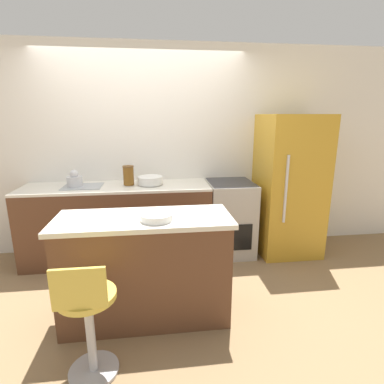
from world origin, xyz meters
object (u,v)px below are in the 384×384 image
(refrigerator, at_px, (289,186))
(stool_chair, at_px, (88,319))
(kettle, at_px, (75,180))
(mixing_bowl, at_px, (150,180))
(oven_range, at_px, (230,218))

(refrigerator, height_order, stool_chair, refrigerator)
(refrigerator, distance_m, kettle, 2.61)
(stool_chair, distance_m, mixing_bowl, 1.91)
(refrigerator, distance_m, mixing_bowl, 1.74)
(mixing_bowl, bearing_deg, oven_range, -0.31)
(mixing_bowl, bearing_deg, kettle, 180.00)
(refrigerator, bearing_deg, mixing_bowl, 178.57)
(oven_range, xyz_separation_m, stool_chair, (-1.40, -1.78, -0.03))
(oven_range, relative_size, mixing_bowl, 3.15)
(refrigerator, xyz_separation_m, mixing_bowl, (-1.74, 0.04, 0.11))
(oven_range, height_order, stool_chair, oven_range)
(stool_chair, bearing_deg, oven_range, 51.80)
(oven_range, distance_m, stool_chair, 2.26)
(refrigerator, distance_m, stool_chair, 2.80)
(kettle, bearing_deg, stool_chair, -75.42)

